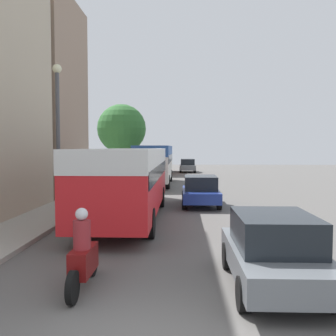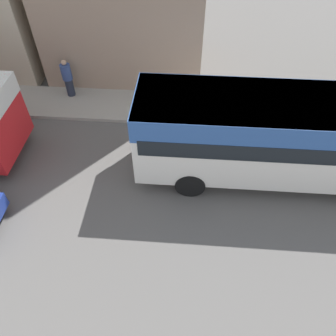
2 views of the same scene
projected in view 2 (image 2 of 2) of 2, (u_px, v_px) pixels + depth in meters
name	position (u px, v px, depth m)	size (l,w,h in m)	color
bus_following	(288.00, 131.00, 10.30)	(2.57, 9.62, 3.10)	silver
pedestrian_near_curb	(68.00, 78.00, 14.20)	(0.43, 0.43, 1.70)	#232838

